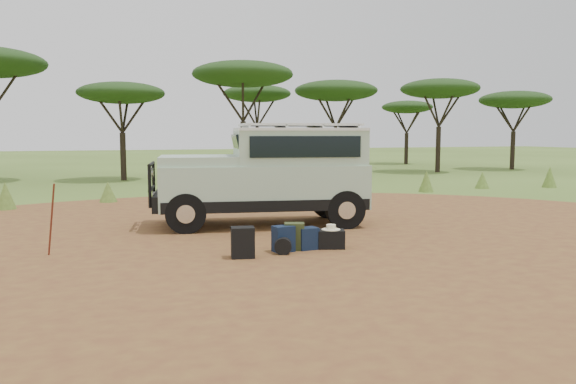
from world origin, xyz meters
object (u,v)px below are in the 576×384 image
object	(u,v)px
hard_case	(331,239)
backpack_olive	(294,237)
backpack_black	(243,243)
duffel_navy	(307,239)
backpack_navy	(283,239)
safari_vehicle	(270,176)
walking_staff	(51,220)

from	to	relation	value
hard_case	backpack_olive	bearing A→B (deg)	-168.55
backpack_black	backpack_olive	xyz separation A→B (m)	(1.15, 0.35, -0.02)
backpack_black	backpack_olive	world-z (taller)	backpack_black
backpack_olive	duffel_navy	distance (m)	0.27
backpack_navy	backpack_olive	size ratio (longest dim) A/B	0.95
safari_vehicle	backpack_olive	distance (m)	3.31
safari_vehicle	walking_staff	distance (m)	5.46
walking_staff	duffel_navy	size ratio (longest dim) A/B	3.24
walking_staff	hard_case	world-z (taller)	walking_staff
hard_case	safari_vehicle	bearing A→B (deg)	113.10
backpack_olive	hard_case	size ratio (longest dim) A/B	1.02
backpack_navy	hard_case	distance (m)	1.02
duffel_navy	hard_case	xyz separation A→B (m)	(0.50, -0.04, -0.03)
backpack_olive	duffel_navy	size ratio (longest dim) A/B	1.22
backpack_black	backpack_navy	size ratio (longest dim) A/B	1.13
duffel_navy	hard_case	bearing A→B (deg)	-11.12
backpack_black	duffel_navy	xyz separation A→B (m)	(1.41, 0.30, -0.07)
duffel_navy	hard_case	size ratio (longest dim) A/B	0.84
backpack_black	backpack_navy	bearing A→B (deg)	26.34
walking_staff	backpack_olive	distance (m)	4.62
safari_vehicle	hard_case	size ratio (longest dim) A/B	10.32
backpack_olive	duffel_navy	world-z (taller)	backpack_olive
backpack_navy	backpack_olive	xyz separation A→B (m)	(0.26, 0.09, 0.01)
backpack_olive	backpack_black	bearing A→B (deg)	-143.26
backpack_black	duffel_navy	world-z (taller)	backpack_black
backpack_black	duffel_navy	distance (m)	1.44
hard_case	walking_staff	bearing A→B (deg)	-172.90
backpack_black	duffel_navy	bearing A→B (deg)	22.38
safari_vehicle	backpack_black	xyz separation A→B (m)	(-1.62, -3.48, -0.94)
safari_vehicle	hard_case	bearing A→B (deg)	-75.19
safari_vehicle	backpack_navy	world-z (taller)	safari_vehicle
backpack_navy	backpack_olive	bearing A→B (deg)	10.78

